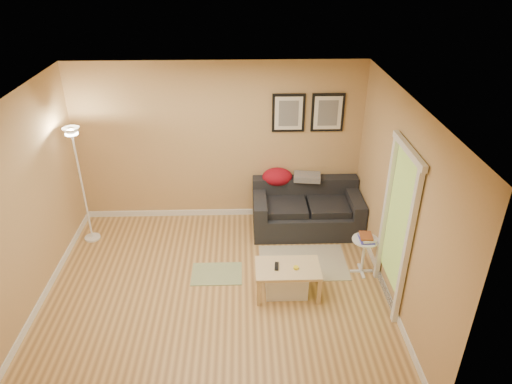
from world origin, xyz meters
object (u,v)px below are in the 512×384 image
at_px(sofa, 307,208).
at_px(storage_bin, 286,281).
at_px(book_stack, 366,237).
at_px(floor_lamp, 83,189).
at_px(side_table, 363,256).
at_px(coffee_table, 287,280).

bearing_deg(sofa, storage_bin, -106.68).
bearing_deg(book_stack, floor_lamp, 152.32).
xyz_separation_m(sofa, storage_bin, (-0.46, -1.53, -0.20)).
height_order(side_table, book_stack, book_stack).
bearing_deg(coffee_table, sofa, 91.41).
xyz_separation_m(coffee_table, storage_bin, (-0.01, 0.02, -0.04)).
xyz_separation_m(coffee_table, floor_lamp, (-2.93, 1.36, 0.67)).
bearing_deg(sofa, book_stack, -60.91).
height_order(coffee_table, book_stack, book_stack).
relative_size(sofa, coffee_table, 2.04).
bearing_deg(book_stack, side_table, 105.90).
distance_m(book_stack, floor_lamp, 4.15).
height_order(sofa, storage_bin, sofa).
bearing_deg(side_table, floor_lamp, 166.58).
bearing_deg(coffee_table, floor_lamp, 172.47).
relative_size(storage_bin, side_table, 1.01).
distance_m(coffee_table, side_table, 1.16).
height_order(sofa, coffee_table, sofa).
height_order(coffee_table, side_table, side_table).
bearing_deg(side_table, book_stack, -59.99).
bearing_deg(book_stack, coffee_table, -174.33).
xyz_separation_m(sofa, floor_lamp, (-3.38, -0.19, 0.50)).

